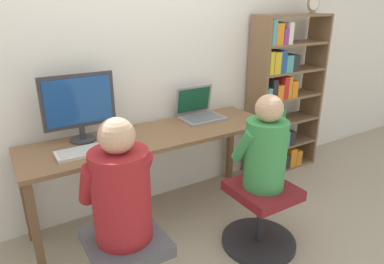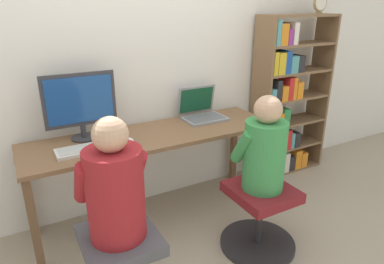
{
  "view_description": "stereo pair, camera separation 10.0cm",
  "coord_description": "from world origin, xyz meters",
  "px_view_note": "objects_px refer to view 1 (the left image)",
  "views": [
    {
      "loc": [
        -1.02,
        -1.91,
        1.66
      ],
      "look_at": [
        0.2,
        0.07,
        0.78
      ],
      "focal_mm": 32.0,
      "sensor_mm": 36.0,
      "label": 1
    },
    {
      "loc": [
        -0.93,
        -1.97,
        1.66
      ],
      "look_at": [
        0.2,
        0.07,
        0.78
      ],
      "focal_mm": 32.0,
      "sensor_mm": 36.0,
      "label": 2
    }
  ],
  "objects_px": {
    "laptop": "(200,112)",
    "bookshelf": "(280,104)",
    "desktop_monitor": "(79,106)",
    "desk_clock": "(314,3)",
    "office_chair_right": "(260,215)",
    "person_at_laptop": "(265,148)",
    "person_at_monitor": "(121,189)",
    "keyboard": "(90,150)"
  },
  "relations": [
    {
      "from": "keyboard",
      "to": "desk_clock",
      "type": "xyz_separation_m",
      "value": [
        2.21,
        0.16,
        0.91
      ]
    },
    {
      "from": "desktop_monitor",
      "to": "desk_clock",
      "type": "xyz_separation_m",
      "value": [
        2.19,
        -0.07,
        0.67
      ]
    },
    {
      "from": "desktop_monitor",
      "to": "person_at_laptop",
      "type": "relative_size",
      "value": 0.78
    },
    {
      "from": "laptop",
      "to": "person_at_monitor",
      "type": "xyz_separation_m",
      "value": [
        -1.02,
        -0.84,
        -0.02
      ]
    },
    {
      "from": "keyboard",
      "to": "person_at_monitor",
      "type": "relative_size",
      "value": 0.64
    },
    {
      "from": "person_at_monitor",
      "to": "desktop_monitor",
      "type": "bearing_deg",
      "value": 87.67
    },
    {
      "from": "keyboard",
      "to": "bookshelf",
      "type": "distance_m",
      "value": 1.97
    },
    {
      "from": "desktop_monitor",
      "to": "person_at_monitor",
      "type": "relative_size",
      "value": 0.74
    },
    {
      "from": "office_chair_right",
      "to": "bookshelf",
      "type": "xyz_separation_m",
      "value": [
        0.96,
        0.82,
        0.47
      ]
    },
    {
      "from": "person_at_monitor",
      "to": "desk_clock",
      "type": "relative_size",
      "value": 3.84
    },
    {
      "from": "laptop",
      "to": "person_at_monitor",
      "type": "bearing_deg",
      "value": -140.53
    },
    {
      "from": "keyboard",
      "to": "desk_clock",
      "type": "relative_size",
      "value": 2.45
    },
    {
      "from": "office_chair_right",
      "to": "person_at_monitor",
      "type": "xyz_separation_m",
      "value": [
        -1.01,
        -0.01,
        0.53
      ]
    },
    {
      "from": "person_at_laptop",
      "to": "bookshelf",
      "type": "relative_size",
      "value": 0.41
    },
    {
      "from": "laptop",
      "to": "desk_clock",
      "type": "bearing_deg",
      "value": -2.85
    },
    {
      "from": "laptop",
      "to": "bookshelf",
      "type": "bearing_deg",
      "value": -0.19
    },
    {
      "from": "desktop_monitor",
      "to": "laptop",
      "type": "relative_size",
      "value": 1.43
    },
    {
      "from": "person_at_laptop",
      "to": "bookshelf",
      "type": "xyz_separation_m",
      "value": [
        0.96,
        0.82,
        -0.05
      ]
    },
    {
      "from": "office_chair_right",
      "to": "person_at_monitor",
      "type": "bearing_deg",
      "value": -179.21
    },
    {
      "from": "keyboard",
      "to": "office_chair_right",
      "type": "xyz_separation_m",
      "value": [
        0.99,
        -0.6,
        -0.5
      ]
    },
    {
      "from": "desk_clock",
      "to": "person_at_monitor",
      "type": "bearing_deg",
      "value": -160.63
    },
    {
      "from": "laptop",
      "to": "keyboard",
      "type": "distance_m",
      "value": 1.03
    },
    {
      "from": "desktop_monitor",
      "to": "office_chair_right",
      "type": "distance_m",
      "value": 1.49
    },
    {
      "from": "person_at_laptop",
      "to": "keyboard",
      "type": "bearing_deg",
      "value": 148.88
    },
    {
      "from": "laptop",
      "to": "person_at_laptop",
      "type": "xyz_separation_m",
      "value": [
        -0.01,
        -0.82,
        -0.03
      ]
    },
    {
      "from": "person_at_laptop",
      "to": "person_at_monitor",
      "type": "bearing_deg",
      "value": -178.94
    },
    {
      "from": "laptop",
      "to": "person_at_laptop",
      "type": "height_order",
      "value": "person_at_laptop"
    },
    {
      "from": "keyboard",
      "to": "desk_clock",
      "type": "height_order",
      "value": "desk_clock"
    },
    {
      "from": "person_at_laptop",
      "to": "laptop",
      "type": "bearing_deg",
      "value": 89.15
    },
    {
      "from": "desktop_monitor",
      "to": "keyboard",
      "type": "height_order",
      "value": "desktop_monitor"
    },
    {
      "from": "desktop_monitor",
      "to": "desk_clock",
      "type": "bearing_deg",
      "value": -1.75
    },
    {
      "from": "person_at_monitor",
      "to": "office_chair_right",
      "type": "bearing_deg",
      "value": 0.79
    },
    {
      "from": "desk_clock",
      "to": "keyboard",
      "type": "bearing_deg",
      "value": -175.77
    },
    {
      "from": "person_at_monitor",
      "to": "bookshelf",
      "type": "bearing_deg",
      "value": 23.06
    },
    {
      "from": "desktop_monitor",
      "to": "office_chair_right",
      "type": "height_order",
      "value": "desktop_monitor"
    },
    {
      "from": "desk_clock",
      "to": "office_chair_right",
      "type": "bearing_deg",
      "value": -147.69
    },
    {
      "from": "office_chair_right",
      "to": "person_at_monitor",
      "type": "distance_m",
      "value": 1.14
    },
    {
      "from": "bookshelf",
      "to": "desk_clock",
      "type": "distance_m",
      "value": 0.98
    },
    {
      "from": "laptop",
      "to": "person_at_monitor",
      "type": "relative_size",
      "value": 0.52
    },
    {
      "from": "person_at_monitor",
      "to": "desk_clock",
      "type": "xyz_separation_m",
      "value": [
        2.22,
        0.78,
        0.89
      ]
    },
    {
      "from": "person_at_laptop",
      "to": "desk_clock",
      "type": "distance_m",
      "value": 1.69
    },
    {
      "from": "office_chair_right",
      "to": "person_at_laptop",
      "type": "distance_m",
      "value": 0.52
    }
  ]
}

